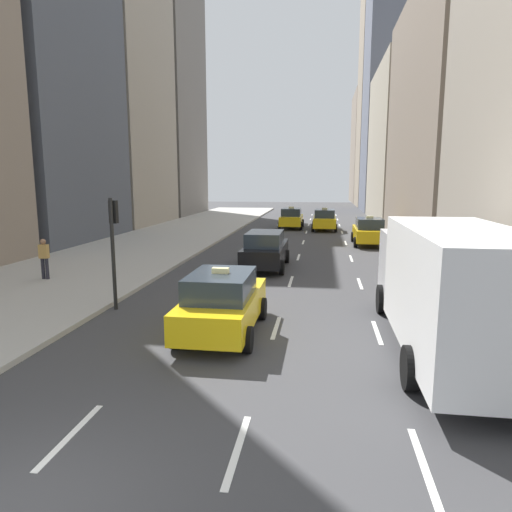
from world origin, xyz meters
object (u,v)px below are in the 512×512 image
taxi_second (369,231)px  sedan_black_near (265,250)px  taxi_third (223,302)px  traffic_light_pole (113,235)px  pedestrian_mid_block (44,257)px  taxi_lead (324,220)px  taxi_fourth (291,218)px  box_truck (447,284)px

taxi_second → sedan_black_near: bearing=-122.8°
taxi_third → traffic_light_pole: size_ratio=1.22×
sedan_black_near → pedestrian_mid_block: (-8.52, -4.28, 0.17)m
sedan_black_near → taxi_lead: bearing=80.6°
taxi_fourth → taxi_second: bearing=-59.0°
taxi_third → sedan_black_near: (-0.00, 9.35, 0.02)m
taxi_third → pedestrian_mid_block: 9.92m
taxi_third → box_truck: bearing=-6.1°
taxi_lead → taxi_second: (2.80, -8.16, 0.00)m
taxi_fourth → taxi_third: bearing=-90.0°
taxi_lead → pedestrian_mid_block: (-11.32, -21.15, 0.19)m
sedan_black_near → taxi_second: bearing=57.2°
taxi_second → pedestrian_mid_block: taxi_second is taller
taxi_second → pedestrian_mid_block: (-14.12, -12.98, 0.19)m
sedan_black_near → traffic_light_pole: traffic_light_pole is taller
sedan_black_near → traffic_light_pole: bearing=-117.9°
taxi_third → taxi_fourth: (0.00, 27.39, 0.00)m
taxi_lead → taxi_third: size_ratio=1.00×
taxi_fourth → pedestrian_mid_block: taxi_fourth is taller
taxi_lead → box_truck: 26.98m
taxi_lead → pedestrian_mid_block: size_ratio=2.67×
taxi_second → box_truck: 18.67m
taxi_second → traffic_light_pole: traffic_light_pole is taller
taxi_third → box_truck: (5.60, -0.60, 0.83)m
sedan_black_near → box_truck: 11.45m
taxi_second → traffic_light_pole: 18.84m
taxi_lead → sedan_black_near: size_ratio=0.92×
taxi_lead → taxi_second: same height
taxi_fourth → sedan_black_near: 18.03m
box_truck → taxi_fourth: bearing=101.3°
pedestrian_mid_block → taxi_third: bearing=-30.8°
traffic_light_pole → sedan_black_near: bearing=62.1°
taxi_lead → sedan_black_near: 17.10m
sedan_black_near → box_truck: size_ratio=0.57×
taxi_lead → taxi_second: 8.63m
taxi_third → taxi_second: bearing=72.8°
traffic_light_pole → taxi_second: bearing=59.4°
taxi_lead → traffic_light_pole: bearing=-105.5°
taxi_third → taxi_fourth: size_ratio=1.00×
taxi_lead → taxi_third: bearing=-96.1°
taxi_second → pedestrian_mid_block: 19.18m
sedan_black_near → taxi_third: bearing=-90.0°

